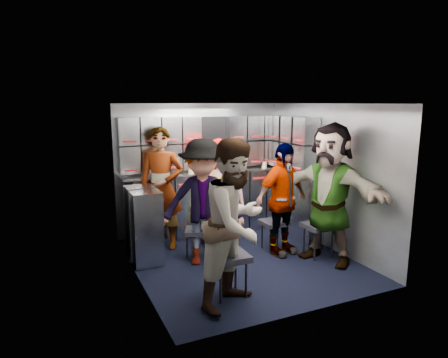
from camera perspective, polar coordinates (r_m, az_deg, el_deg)
name	(u,v)px	position (r m, az deg, el deg)	size (l,w,h in m)	color
floor	(241,260)	(5.55, 2.46, -11.52)	(3.00, 3.00, 0.00)	black
wall_back	(201,168)	(6.59, -3.34, 1.58)	(2.80, 0.04, 2.10)	#8E949B
wall_left	(135,195)	(4.79, -12.59, -2.23)	(0.04, 3.00, 2.10)	#8E949B
wall_right	(328,177)	(5.99, 14.59, 0.30)	(0.04, 3.00, 2.10)	#8E949B
ceiling	(242,104)	(5.13, 2.65, 10.71)	(2.80, 3.00, 0.02)	silver
cart_bank_back	(206,204)	(6.51, -2.62, -3.52)	(2.68, 0.38, 0.99)	#A0A5B0
cart_bank_left	(144,225)	(5.50, -11.41, -6.45)	(0.38, 0.76, 0.99)	#A0A5B0
counter	(206,172)	(6.40, -2.66, 0.99)	(2.68, 0.42, 0.03)	#B2B4B9
locker_bank_back	(204,142)	(6.40, -2.90, 5.27)	(2.68, 0.28, 0.82)	#A0A5B0
locker_bank_right	(293,143)	(6.40, 9.80, 5.13)	(0.28, 1.00, 0.82)	#A0A5B0
right_cabinet	(294,205)	(6.49, 10.01, -3.68)	(0.28, 1.20, 1.00)	#A0A5B0
coffee_niche	(213,143)	(6.52, -1.61, 5.21)	(0.46, 0.16, 0.84)	black
red_latch_strip	(210,183)	(6.25, -1.97, -0.52)	(2.60, 0.02, 0.03)	#A4191C
jump_seat_near_left	(228,259)	(4.45, 0.62, -11.30)	(0.43, 0.41, 0.49)	black
jump_seat_mid_left	(198,232)	(5.50, -3.68, -7.63)	(0.45, 0.44, 0.42)	black
jump_seat_center	(214,217)	(6.18, -1.39, -5.46)	(0.47, 0.46, 0.43)	black
jump_seat_mid_right	(274,224)	(5.85, 7.22, -6.39)	(0.37, 0.35, 0.43)	black
jump_seat_near_right	(319,227)	(5.71, 13.37, -6.73)	(0.40, 0.38, 0.47)	black
attendant_standing	(161,188)	(5.86, -8.93, -1.32)	(0.65, 0.43, 1.78)	black
attendant_arc_a	(236,224)	(4.14, 1.69, -6.39)	(0.86, 0.67, 1.77)	black
attendant_arc_b	(203,202)	(5.21, -3.04, -3.37)	(1.08, 0.62, 1.67)	black
attendant_arc_c	(219,192)	(5.91, -0.73, -1.94)	(0.78, 0.51, 1.61)	black
attendant_arc_d	(282,200)	(5.60, 8.27, -2.94)	(0.92, 0.38, 1.57)	black
attendant_arc_e	(329,193)	(5.44, 14.76, -2.00)	(1.74, 0.55, 1.87)	black
bottle_left	(178,165)	(6.18, -6.53, 1.94)	(0.07, 0.07, 0.26)	white
bottle_mid	(216,164)	(6.40, -1.19, 2.18)	(0.06, 0.06, 0.23)	white
bottle_right	(229,162)	(6.49, 0.69, 2.49)	(0.07, 0.07, 0.27)	white
cup_left	(191,170)	(6.24, -4.77, 1.27)	(0.09, 0.09, 0.09)	beige
cup_right	(264,165)	(6.79, 5.76, 2.06)	(0.09, 0.09, 0.10)	beige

